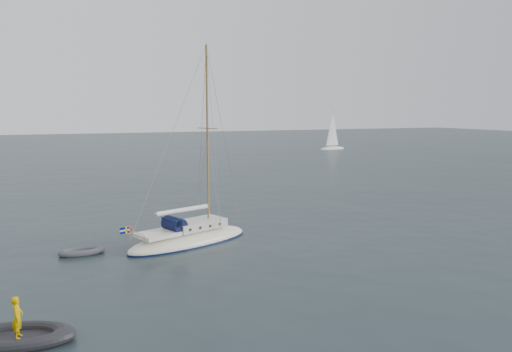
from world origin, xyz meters
name	(u,v)px	position (x,y,z in m)	size (l,w,h in m)	color
ground	(259,247)	(0.00, 0.00, 0.00)	(300.00, 300.00, 0.00)	black
sailboat	(189,228)	(-3.56, 2.35, 0.93)	(8.63, 2.59, 12.29)	#EDE7CE
dinghy	(82,252)	(-9.67, 2.38, 0.16)	(2.50, 1.13, 0.36)	#454549
rib	(11,336)	(-12.52, -7.92, 0.26)	(4.25, 1.93, 1.69)	black
distant_yacht_b	(332,131)	(41.52, 60.96, 3.59)	(6.34, 3.38, 8.40)	white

